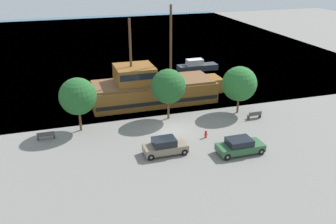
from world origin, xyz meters
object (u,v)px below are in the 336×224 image
(moored_boat_dockside, at_px, (197,66))
(bench_promenade_east, at_px, (46,135))
(parked_car_curb_front, at_px, (165,146))
(fire_hydrant, at_px, (206,134))
(parked_car_curb_mid, at_px, (240,146))
(pirate_ship, at_px, (152,89))
(bench_promenade_west, at_px, (255,115))

(moored_boat_dockside, relative_size, bench_promenade_east, 3.80)
(parked_car_curb_front, height_order, fire_hydrant, parked_car_curb_front)
(parked_car_curb_front, distance_m, parked_car_curb_mid, 6.89)
(pirate_ship, relative_size, parked_car_curb_mid, 3.82)
(parked_car_curb_front, height_order, parked_car_curb_mid, parked_car_curb_front)
(moored_boat_dockside, distance_m, parked_car_curb_mid, 27.34)
(fire_hydrant, bearing_deg, parked_car_curb_front, -158.18)
(fire_hydrant, bearing_deg, pirate_ship, 102.94)
(parked_car_curb_mid, distance_m, bench_promenade_east, 18.92)
(pirate_ship, distance_m, bench_promenade_east, 14.52)
(fire_hydrant, bearing_deg, parked_car_curb_mid, -65.86)
(pirate_ship, bearing_deg, bench_promenade_east, -151.50)
(fire_hydrant, bearing_deg, bench_promenade_east, 164.13)
(parked_car_curb_front, relative_size, bench_promenade_east, 2.39)
(moored_boat_dockside, xyz_separation_m, parked_car_curb_front, (-12.83, -24.69, 0.08))
(pirate_ship, xyz_separation_m, parked_car_curb_mid, (4.33, -15.13, -1.03))
(pirate_ship, height_order, fire_hydrant, pirate_ship)
(bench_promenade_west, bearing_deg, parked_car_curb_front, -158.38)
(pirate_ship, relative_size, moored_boat_dockside, 2.57)
(bench_promenade_west, bearing_deg, fire_hydrant, -158.51)
(parked_car_curb_mid, relative_size, bench_promenade_east, 2.56)
(pirate_ship, relative_size, bench_promenade_west, 10.57)
(bench_promenade_east, bearing_deg, parked_car_curb_front, -31.16)
(parked_car_curb_mid, distance_m, bench_promenade_west, 8.53)
(moored_boat_dockside, distance_m, fire_hydrant, 24.09)
(pirate_ship, bearing_deg, moored_boat_dockside, 47.48)
(moored_boat_dockside, xyz_separation_m, bench_promenade_west, (-0.90, -19.96, -0.24))
(pirate_ship, xyz_separation_m, bench_promenade_east, (-12.71, -6.90, -1.31))
(pirate_ship, height_order, moored_boat_dockside, pirate_ship)
(bench_promenade_west, bearing_deg, bench_promenade_east, 175.98)
(moored_boat_dockside, height_order, parked_car_curb_front, moored_boat_dockside)
(bench_promenade_east, relative_size, bench_promenade_west, 1.08)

